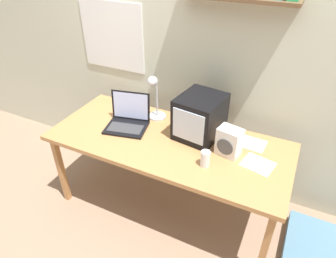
% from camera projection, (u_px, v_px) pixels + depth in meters
% --- Properties ---
extents(ground_plane, '(12.00, 12.00, 0.00)m').
position_uv_depth(ground_plane, '(168.00, 205.00, 2.69)').
color(ground_plane, '#97765F').
extents(back_wall, '(5.60, 0.24, 2.60)m').
position_uv_depth(back_wall, '(198.00, 43.00, 2.36)').
color(back_wall, beige).
rests_on(back_wall, ground_plane).
extents(corner_desk, '(1.84, 0.79, 0.72)m').
position_uv_depth(corner_desk, '(168.00, 145.00, 2.32)').
color(corner_desk, '#B67C48').
rests_on(corner_desk, ground_plane).
extents(crt_monitor, '(0.35, 0.39, 0.33)m').
position_uv_depth(crt_monitor, '(200.00, 117.00, 2.25)').
color(crt_monitor, black).
rests_on(crt_monitor, corner_desk).
extents(laptop, '(0.37, 0.34, 0.26)m').
position_uv_depth(laptop, '(128.00, 118.00, 2.42)').
color(laptop, black).
rests_on(laptop, corner_desk).
extents(desk_lamp, '(0.15, 0.17, 0.39)m').
position_uv_depth(desk_lamp, '(155.00, 95.00, 2.42)').
color(desk_lamp, silver).
rests_on(desk_lamp, corner_desk).
extents(juice_glass, '(0.07, 0.07, 0.12)m').
position_uv_depth(juice_glass, '(205.00, 159.00, 2.01)').
color(juice_glass, white).
rests_on(juice_glass, corner_desk).
extents(space_heater, '(0.18, 0.15, 0.21)m').
position_uv_depth(space_heater, '(229.00, 142.00, 2.09)').
color(space_heater, white).
rests_on(space_heater, corner_desk).
extents(open_notebook, '(0.26, 0.20, 0.00)m').
position_uv_depth(open_notebook, '(132.00, 110.00, 2.66)').
color(open_notebook, silver).
rests_on(open_notebook, corner_desk).
extents(printed_handout, '(0.24, 0.21, 0.00)m').
position_uv_depth(printed_handout, '(258.00, 164.00, 2.05)').
color(printed_handout, white).
rests_on(printed_handout, corner_desk).
extents(loose_paper_near_laptop, '(0.21, 0.18, 0.00)m').
position_uv_depth(loose_paper_near_laptop, '(251.00, 143.00, 2.24)').
color(loose_paper_near_laptop, silver).
rests_on(loose_paper_near_laptop, corner_desk).
extents(floor_cushion, '(0.51, 0.51, 0.11)m').
position_uv_depth(floor_cushion, '(320.00, 250.00, 2.24)').
color(floor_cushion, slate).
rests_on(floor_cushion, ground_plane).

